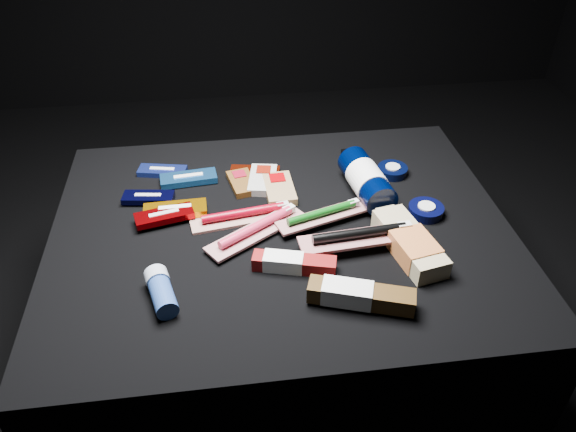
{
  "coord_description": "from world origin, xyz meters",
  "views": [
    {
      "loc": [
        -0.11,
        -0.94,
        1.15
      ],
      "look_at": [
        0.01,
        0.01,
        0.42
      ],
      "focal_mm": 35.0,
      "sensor_mm": 36.0,
      "label": 1
    }
  ],
  "objects": [
    {
      "name": "clif_bar_0",
      "position": [
        -0.07,
        0.17,
        0.41
      ],
      "size": [
        0.07,
        0.11,
        0.02
      ],
      "rotation": [
        0.0,
        0.0,
        0.21
      ],
      "color": "#563513",
      "rests_on": "cloth_table"
    },
    {
      "name": "luna_bar_2",
      "position": [
        -0.29,
        0.13,
        0.41
      ],
      "size": [
        0.12,
        0.06,
        0.02
      ],
      "rotation": [
        0.0,
        0.0,
        -0.14
      ],
      "color": "black",
      "rests_on": "cloth_table"
    },
    {
      "name": "toothpaste_carton_green",
      "position": [
        0.11,
        -0.24,
        0.42
      ],
      "size": [
        0.2,
        0.1,
        0.04
      ],
      "rotation": [
        0.0,
        0.0,
        -0.33
      ],
      "color": "#3E270C",
      "rests_on": "cloth_table"
    },
    {
      "name": "luna_bar_0",
      "position": [
        -0.26,
        0.25,
        0.41
      ],
      "size": [
        0.12,
        0.07,
        0.02
      ],
      "rotation": [
        0.0,
        0.0,
        -0.21
      ],
      "color": "navy",
      "rests_on": "cloth_table"
    },
    {
      "name": "luna_bar_3",
      "position": [
        -0.23,
        0.07,
        0.42
      ],
      "size": [
        0.14,
        0.06,
        0.02
      ],
      "rotation": [
        0.0,
        0.0,
        0.03
      ],
      "color": "#AA6A02",
      "rests_on": "cloth_table"
    },
    {
      "name": "luna_bar_1",
      "position": [
        -0.2,
        0.2,
        0.41
      ],
      "size": [
        0.14,
        0.06,
        0.02
      ],
      "rotation": [
        0.0,
        0.0,
        0.1
      ],
      "color": "#1F5DA0",
      "rests_on": "cloth_table"
    },
    {
      "name": "lotion_bottle",
      "position": [
        0.21,
        0.1,
        0.44
      ],
      "size": [
        0.1,
        0.24,
        0.08
      ],
      "rotation": [
        0.0,
        0.0,
        0.14
      ],
      "color": "black",
      "rests_on": "cloth_table"
    },
    {
      "name": "cream_tin_upper",
      "position": [
        0.29,
        0.17,
        0.41
      ],
      "size": [
        0.07,
        0.07,
        0.02
      ],
      "rotation": [
        0.0,
        0.0,
        -0.35
      ],
      "color": "black",
      "rests_on": "cloth_table"
    },
    {
      "name": "toothbrush_pack_0",
      "position": [
        -0.08,
        0.04,
        0.41
      ],
      "size": [
        0.24,
        0.09,
        0.03
      ],
      "rotation": [
        0.0,
        0.0,
        0.15
      ],
      "color": "beige",
      "rests_on": "cloth_table"
    },
    {
      "name": "deodorant_stick",
      "position": [
        -0.24,
        -0.18,
        0.42
      ],
      "size": [
        0.07,
        0.11,
        0.04
      ],
      "rotation": [
        0.0,
        0.0,
        0.26
      ],
      "color": "navy",
      "rests_on": "cloth_table"
    },
    {
      "name": "toothbrush_pack_3",
      "position": [
        0.15,
        -0.09,
        0.43
      ],
      "size": [
        0.25,
        0.08,
        0.03
      ],
      "rotation": [
        0.0,
        0.0,
        0.08
      ],
      "color": "#A49C9A",
      "rests_on": "cloth_table"
    },
    {
      "name": "cream_tin_lower",
      "position": [
        0.32,
        0.0,
        0.41
      ],
      "size": [
        0.08,
        0.08,
        0.02
      ],
      "rotation": [
        0.0,
        0.0,
        -0.24
      ],
      "color": "black",
      "rests_on": "cloth_table"
    },
    {
      "name": "toothpaste_carton_red",
      "position": [
        0.0,
        -0.13,
        0.41
      ],
      "size": [
        0.17,
        0.08,
        0.03
      ],
      "rotation": [
        0.0,
        0.0,
        -0.26
      ],
      "color": "maroon",
      "rests_on": "cloth_table"
    },
    {
      "name": "ground",
      "position": [
        0.0,
        0.0,
        0.0
      ],
      "size": [
        3.0,
        3.0,
        0.0
      ],
      "primitive_type": "plane",
      "color": "black",
      "rests_on": "ground"
    },
    {
      "name": "clif_bar_1",
      "position": [
        -0.02,
        0.18,
        0.41
      ],
      "size": [
        0.08,
        0.12,
        0.02
      ],
      "rotation": [
        0.0,
        0.0,
        -0.18
      ],
      "color": "#A8A8A1",
      "rests_on": "cloth_table"
    },
    {
      "name": "luna_bar_4",
      "position": [
        -0.25,
        0.05,
        0.42
      ],
      "size": [
        0.13,
        0.07,
        0.02
      ],
      "rotation": [
        0.0,
        0.0,
        0.23
      ],
      "color": "#6F0205",
      "rests_on": "cloth_table"
    },
    {
      "name": "cloth_table",
      "position": [
        0.0,
        0.0,
        0.2
      ],
      "size": [
        0.98,
        0.78,
        0.4
      ],
      "primitive_type": "cube",
      "color": "black",
      "rests_on": "ground"
    },
    {
      "name": "bodywash_bottle",
      "position": [
        0.25,
        -0.12,
        0.42
      ],
      "size": [
        0.11,
        0.22,
        0.04
      ],
      "rotation": [
        0.0,
        0.0,
        0.21
      ],
      "color": "tan",
      "rests_on": "cloth_table"
    },
    {
      "name": "clif_bar_2",
      "position": [
        0.01,
        0.13,
        0.41
      ],
      "size": [
        0.07,
        0.12,
        0.02
      ],
      "rotation": [
        0.0,
        0.0,
        0.04
      ],
      "color": "#96764D",
      "rests_on": "cloth_table"
    },
    {
      "name": "power_bar",
      "position": [
        -0.03,
        0.22,
        0.41
      ],
      "size": [
        0.12,
        0.06,
        0.01
      ],
      "rotation": [
        0.0,
        0.0,
        -0.18
      ],
      "color": "maroon",
      "rests_on": "cloth_table"
    },
    {
      "name": "toothbrush_pack_1",
      "position": [
        -0.05,
        -0.02,
        0.42
      ],
      "size": [
        0.22,
        0.17,
        0.03
      ],
      "rotation": [
        0.0,
        0.0,
        0.58
      ],
      "color": "beige",
      "rests_on": "cloth_table"
    },
    {
      "name": "toothbrush_pack_2",
      "position": [
        0.09,
        0.0,
        0.42
      ],
      "size": [
        0.21,
        0.11,
        0.02
      ],
      "rotation": [
        0.0,
        0.0,
        0.31
      ],
      "color": "#B8AFAC",
      "rests_on": "cloth_table"
    }
  ]
}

